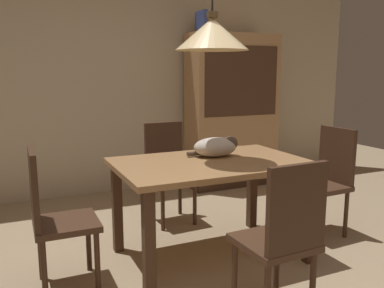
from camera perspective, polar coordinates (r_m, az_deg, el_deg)
name	(u,v)px	position (r m, az deg, el deg)	size (l,w,h in m)	color
back_wall	(122,68)	(4.83, -9.82, 10.55)	(6.40, 0.10, 2.90)	beige
dining_table	(211,174)	(3.02, 2.68, -4.27)	(1.40, 0.90, 0.75)	#A87A4C
chair_near_front	(283,234)	(2.36, 12.70, -12.24)	(0.42, 0.42, 0.93)	#472D1E
chair_left_side	(53,213)	(2.76, -19.00, -9.21)	(0.40, 0.40, 0.93)	#472D1E
chair_far_back	(168,167)	(3.83, -3.37, -3.31)	(0.42, 0.42, 0.93)	#472D1E
chair_right_side	(327,176)	(3.70, 18.46, -4.32)	(0.42, 0.42, 0.93)	#472D1E
cat_sleeping	(216,147)	(3.15, 3.46, -0.38)	(0.39, 0.27, 0.16)	beige
pendant_lamp	(212,34)	(2.94, 2.85, 15.25)	(0.52, 0.52, 1.30)	beige
hutch_bookcase	(232,114)	(5.04, 5.63, 4.23)	(1.12, 0.45, 1.85)	tan
book_blue_wide	(201,22)	(4.85, 1.34, 16.84)	(0.06, 0.24, 0.24)	#384C93
book_yellow_short	(206,25)	(4.88, 2.05, 16.45)	(0.04, 0.20, 0.18)	gold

